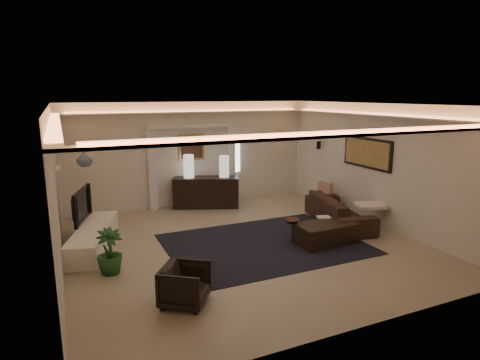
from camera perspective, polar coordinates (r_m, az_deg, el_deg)
name	(u,v)px	position (r m, az deg, el deg)	size (l,w,h in m)	color
floor	(243,244)	(8.64, 0.42, -9.02)	(7.00, 7.00, 0.00)	tan
ceiling	(243,105)	(8.06, 0.45, 10.59)	(7.00, 7.00, 0.00)	white
wall_back	(192,154)	(11.46, -6.87, 3.66)	(7.00, 7.00, 0.00)	beige
wall_front	(358,227)	(5.35, 16.32, -6.46)	(7.00, 7.00, 0.00)	beige
wall_left	(56,194)	(7.51, -24.64, -1.79)	(7.00, 7.00, 0.00)	beige
wall_right	(376,165)	(10.17, 18.69, 2.05)	(7.00, 7.00, 0.00)	beige
cove_soffit	(243,119)	(8.07, 0.45, 8.61)	(7.00, 7.00, 0.04)	silver
daylight_slit	(236,155)	(11.92, -0.62, 3.58)	(0.25, 0.03, 1.00)	white
area_rug	(264,244)	(8.63, 3.43, -9.01)	(4.00, 3.00, 0.01)	black
pilaster_left	(152,170)	(11.13, -12.33, 1.40)	(0.22, 0.20, 2.20)	silver
pilaster_right	(231,164)	(11.81, -1.35, 2.27)	(0.22, 0.20, 2.20)	silver
alcove_header	(192,126)	(11.27, -6.82, 7.62)	(2.52, 0.20, 0.12)	silver
painting_frame	(192,147)	(11.40, -6.85, 4.63)	(0.74, 0.04, 0.74)	tan
painting_canvas	(192,147)	(11.38, -6.82, 4.62)	(0.62, 0.02, 0.62)	#4C2D1E
art_panel_frame	(367,153)	(10.33, 17.54, 3.67)	(0.04, 1.64, 0.74)	black
art_panel_gold	(366,153)	(10.31, 17.43, 3.67)	(0.02, 1.50, 0.62)	tan
wall_sconce	(319,145)	(11.75, 11.06, 4.86)	(0.12, 0.12, 0.22)	black
wall_niche	(58,168)	(8.85, -24.36, 1.51)	(0.10, 0.55, 0.04)	silver
console	(206,193)	(11.29, -4.82, -1.85)	(1.80, 0.56, 0.90)	black
lamp_left	(189,169)	(11.18, -7.26, 1.57)	(0.28, 0.28, 0.63)	beige
lamp_right	(224,168)	(11.17, -2.25, 1.65)	(0.27, 0.27, 0.60)	beige
media_ledge	(93,238)	(8.86, -20.02, -7.67)	(0.59, 2.34, 0.44)	white
tv	(76,205)	(9.26, -22.12, -3.27)	(0.16, 1.21, 0.70)	black
figurine	(79,205)	(9.86, -21.79, -3.32)	(0.14, 0.14, 0.37)	black
ginger_jar	(84,159)	(8.71, -21.15, 2.84)	(0.31, 0.31, 0.33)	slate
plant	(109,252)	(7.52, -17.98, -9.61)	(0.45, 0.45, 0.81)	#214C21
sofa	(339,211)	(10.09, 13.80, -4.23)	(0.90, 2.30, 0.67)	#3B2915
throw_blanket	(370,205)	(9.93, 17.89, -3.45)	(0.63, 0.51, 0.07)	beige
throw_pillow	(325,190)	(11.25, 11.94, -1.34)	(0.13, 0.42, 0.42)	tan
coffee_table	(325,234)	(8.79, 11.96, -7.49)	(1.26, 0.69, 0.47)	black
bowl	(291,222)	(8.64, 7.29, -5.94)	(0.33, 0.33, 0.08)	#372114
magazine	(323,219)	(9.09, 11.72, -5.36)	(0.28, 0.20, 0.03)	silver
armchair	(185,285)	(6.28, -7.77, -14.50)	(0.66, 0.68, 0.62)	black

